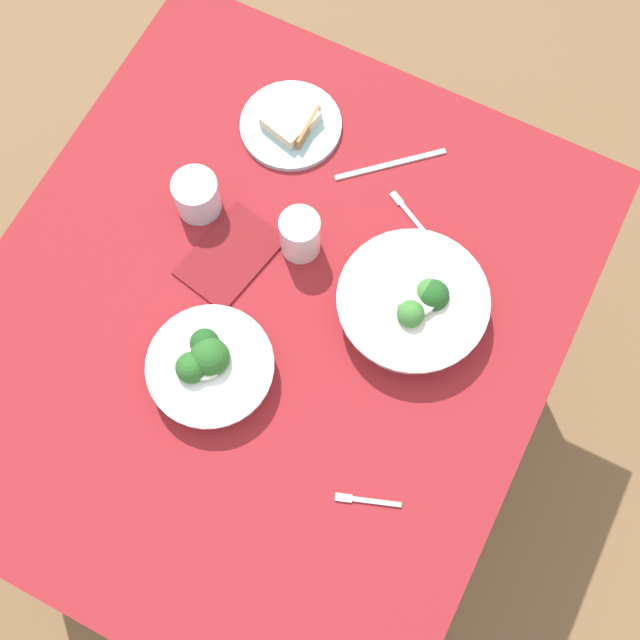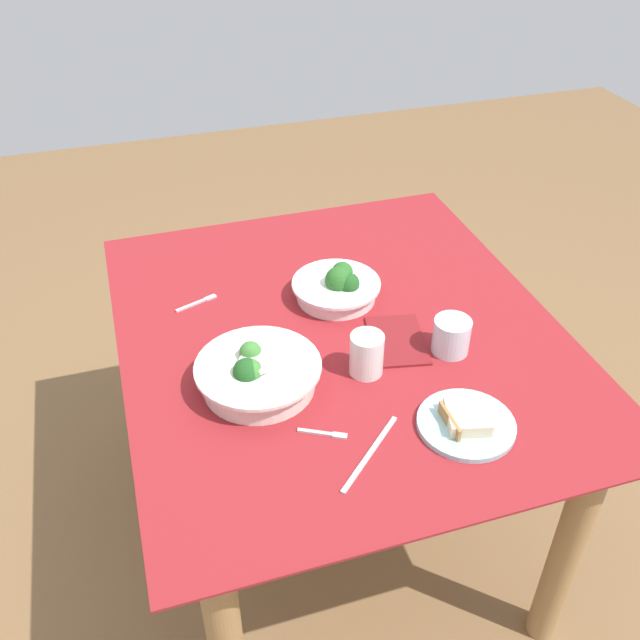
{
  "view_description": "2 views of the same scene",
  "coord_description": "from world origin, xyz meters",
  "px_view_note": "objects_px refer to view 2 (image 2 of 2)",
  "views": [
    {
      "loc": [
        -0.41,
        -0.32,
        2.12
      ],
      "look_at": [
        0.03,
        -0.09,
        0.73
      ],
      "focal_mm": 48.2,
      "sensor_mm": 36.0,
      "label": 1
    },
    {
      "loc": [
        1.21,
        -0.43,
        1.69
      ],
      "look_at": [
        -0.02,
        -0.04,
        0.73
      ],
      "focal_mm": 39.46,
      "sensor_mm": 36.0,
      "label": 2
    }
  ],
  "objects_px": {
    "water_glass_side": "(367,354)",
    "table_knife_left": "(370,453)",
    "broccoli_bowl_near": "(257,374)",
    "fork_by_near_bowl": "(198,302)",
    "water_glass_center": "(451,336)",
    "fork_by_far_bowl": "(325,434)",
    "bread_side_plate": "(466,422)",
    "broccoli_bowl_far": "(338,287)",
    "napkin_folded_upper": "(397,340)"
  },
  "relations": [
    {
      "from": "water_glass_side",
      "to": "fork_by_far_bowl",
      "type": "height_order",
      "value": "water_glass_side"
    },
    {
      "from": "fork_by_near_bowl",
      "to": "fork_by_far_bowl",
      "type": "bearing_deg",
      "value": -92.07
    },
    {
      "from": "water_glass_center",
      "to": "napkin_folded_upper",
      "type": "distance_m",
      "value": 0.12
    },
    {
      "from": "broccoli_bowl_far",
      "to": "broccoli_bowl_near",
      "type": "xyz_separation_m",
      "value": [
        0.26,
        -0.26,
        0.0
      ]
    },
    {
      "from": "bread_side_plate",
      "to": "broccoli_bowl_near",
      "type": "bearing_deg",
      "value": -123.0
    },
    {
      "from": "broccoli_bowl_far",
      "to": "water_glass_center",
      "type": "height_order",
      "value": "broccoli_bowl_far"
    },
    {
      "from": "broccoli_bowl_far",
      "to": "broccoli_bowl_near",
      "type": "relative_size",
      "value": 0.82
    },
    {
      "from": "bread_side_plate",
      "to": "table_knife_left",
      "type": "height_order",
      "value": "bread_side_plate"
    },
    {
      "from": "broccoli_bowl_far",
      "to": "napkin_folded_upper",
      "type": "xyz_separation_m",
      "value": [
        0.2,
        0.07,
        -0.03
      ]
    },
    {
      "from": "fork_by_far_bowl",
      "to": "napkin_folded_upper",
      "type": "height_order",
      "value": "napkin_folded_upper"
    },
    {
      "from": "broccoli_bowl_near",
      "to": "bread_side_plate",
      "type": "relative_size",
      "value": 1.36
    },
    {
      "from": "broccoli_bowl_far",
      "to": "bread_side_plate",
      "type": "height_order",
      "value": "broccoli_bowl_far"
    },
    {
      "from": "broccoli_bowl_near",
      "to": "table_knife_left",
      "type": "distance_m",
      "value": 0.29
    },
    {
      "from": "broccoli_bowl_far",
      "to": "water_glass_side",
      "type": "bearing_deg",
      "value": -5.84
    },
    {
      "from": "water_glass_side",
      "to": "fork_by_far_bowl",
      "type": "xyz_separation_m",
      "value": [
        0.15,
        -0.14,
        -0.05
      ]
    },
    {
      "from": "table_knife_left",
      "to": "napkin_folded_upper",
      "type": "distance_m",
      "value": 0.35
    },
    {
      "from": "napkin_folded_upper",
      "to": "water_glass_center",
      "type": "bearing_deg",
      "value": 57.44
    },
    {
      "from": "bread_side_plate",
      "to": "table_knife_left",
      "type": "bearing_deg",
      "value": -86.7
    },
    {
      "from": "water_glass_side",
      "to": "table_knife_left",
      "type": "distance_m",
      "value": 0.24
    },
    {
      "from": "broccoli_bowl_near",
      "to": "fork_by_near_bowl",
      "type": "bearing_deg",
      "value": -168.02
    },
    {
      "from": "fork_by_near_bowl",
      "to": "water_glass_side",
      "type": "bearing_deg",
      "value": -69.52
    },
    {
      "from": "bread_side_plate",
      "to": "fork_by_near_bowl",
      "type": "height_order",
      "value": "bread_side_plate"
    },
    {
      "from": "water_glass_center",
      "to": "table_knife_left",
      "type": "bearing_deg",
      "value": -49.56
    },
    {
      "from": "water_glass_center",
      "to": "water_glass_side",
      "type": "xyz_separation_m",
      "value": [
        0.01,
        -0.2,
        0.01
      ]
    },
    {
      "from": "broccoli_bowl_near",
      "to": "napkin_folded_upper",
      "type": "bearing_deg",
      "value": 99.08
    },
    {
      "from": "water_glass_center",
      "to": "table_knife_left",
      "type": "height_order",
      "value": "water_glass_center"
    },
    {
      "from": "fork_by_far_bowl",
      "to": "napkin_folded_upper",
      "type": "bearing_deg",
      "value": 70.89
    },
    {
      "from": "broccoli_bowl_far",
      "to": "fork_by_far_bowl",
      "type": "distance_m",
      "value": 0.46
    },
    {
      "from": "broccoli_bowl_near",
      "to": "table_knife_left",
      "type": "bearing_deg",
      "value": 32.63
    },
    {
      "from": "broccoli_bowl_far",
      "to": "water_glass_center",
      "type": "relative_size",
      "value": 2.6
    },
    {
      "from": "broccoli_bowl_far",
      "to": "napkin_folded_upper",
      "type": "relative_size",
      "value": 1.19
    },
    {
      "from": "broccoli_bowl_near",
      "to": "napkin_folded_upper",
      "type": "distance_m",
      "value": 0.34
    },
    {
      "from": "broccoli_bowl_far",
      "to": "bread_side_plate",
      "type": "relative_size",
      "value": 1.12
    },
    {
      "from": "broccoli_bowl_far",
      "to": "water_glass_side",
      "type": "height_order",
      "value": "water_glass_side"
    },
    {
      "from": "broccoli_bowl_near",
      "to": "water_glass_center",
      "type": "bearing_deg",
      "value": 88.65
    },
    {
      "from": "water_glass_center",
      "to": "broccoli_bowl_near",
      "type": "bearing_deg",
      "value": -91.35
    },
    {
      "from": "water_glass_center",
      "to": "fork_by_far_bowl",
      "type": "xyz_separation_m",
      "value": [
        0.16,
        -0.34,
        -0.04
      ]
    },
    {
      "from": "broccoli_bowl_near",
      "to": "napkin_folded_upper",
      "type": "xyz_separation_m",
      "value": [
        -0.05,
        0.33,
        -0.03
      ]
    },
    {
      "from": "table_knife_left",
      "to": "napkin_folded_upper",
      "type": "height_order",
      "value": "napkin_folded_upper"
    },
    {
      "from": "broccoli_bowl_near",
      "to": "fork_by_near_bowl",
      "type": "relative_size",
      "value": 2.48
    },
    {
      "from": "bread_side_plate",
      "to": "napkin_folded_upper",
      "type": "bearing_deg",
      "value": -174.78
    },
    {
      "from": "fork_by_far_bowl",
      "to": "water_glass_center",
      "type": "bearing_deg",
      "value": 53.32
    },
    {
      "from": "broccoli_bowl_near",
      "to": "bread_side_plate",
      "type": "distance_m",
      "value": 0.43
    },
    {
      "from": "fork_by_near_bowl",
      "to": "table_knife_left",
      "type": "xyz_separation_m",
      "value": [
        0.58,
        0.23,
        -0.0
      ]
    },
    {
      "from": "broccoli_bowl_near",
      "to": "table_knife_left",
      "type": "xyz_separation_m",
      "value": [
        0.25,
        0.16,
        -0.03
      ]
    },
    {
      "from": "water_glass_side",
      "to": "napkin_folded_upper",
      "type": "bearing_deg",
      "value": 126.22
    },
    {
      "from": "water_glass_center",
      "to": "fork_by_near_bowl",
      "type": "height_order",
      "value": "water_glass_center"
    },
    {
      "from": "broccoli_bowl_near",
      "to": "broccoli_bowl_far",
      "type": "bearing_deg",
      "value": 134.57
    },
    {
      "from": "broccoli_bowl_near",
      "to": "fork_by_far_bowl",
      "type": "height_order",
      "value": "broccoli_bowl_near"
    },
    {
      "from": "fork_by_far_bowl",
      "to": "broccoli_bowl_far",
      "type": "bearing_deg",
      "value": 96.49
    }
  ]
}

